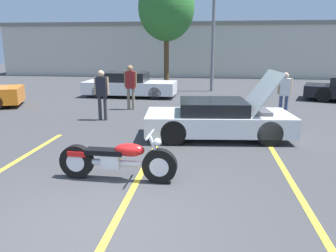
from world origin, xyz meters
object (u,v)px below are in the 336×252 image
Objects in this scene: light_pole at (215,5)px; spectator_by_show_car at (131,83)px; motorcycle at (117,160)px; spectator_midground at (284,91)px; spectator_near_motorcycle at (102,91)px; tree_background at (166,8)px; parked_car_mid_row at (129,85)px; show_car_hood_open at (219,119)px.

spectator_by_show_car is (-3.39, -6.02, -3.63)m from light_pole.
spectator_midground is at bearing 56.63° from motorcycle.
spectator_near_motorcycle is (-1.97, 5.11, 0.64)m from motorcycle.
tree_background is 11.00m from spectator_near_motorcycle.
spectator_by_show_car is at bearing -119.40° from light_pole.
light_pole is 5.28× the size of spectator_midground.
parked_car_mid_row is 5.46m from spectator_near_motorcycle.
spectator_by_show_car is at bearing -92.78° from tree_background.
parked_car_mid_row is 3.54m from spectator_by_show_car.
tree_background reaches higher than spectator_midground.
light_pole is 3.74m from tree_background.
motorcycle is 1.31× the size of spectator_by_show_car.
spectator_midground is (2.45, 3.14, 0.42)m from show_car_hood_open.
motorcycle is at bearing -68.92° from spectator_near_motorcycle.
tree_background reaches higher than spectator_near_motorcycle.
motorcycle is 1.44× the size of spectator_midground.
tree_background is 13.18m from show_car_hood_open.
spectator_by_show_car is at bearing 75.09° from spectator_near_motorcycle.
light_pole is at bearing 60.60° from spectator_by_show_car.
show_car_hood_open reaches higher than parked_car_mid_row.
parked_car_mid_row is 2.60× the size of spectator_by_show_car.
spectator_by_show_car is (-1.43, 7.14, 0.67)m from motorcycle.
spectator_by_show_car reaches higher than motorcycle.
spectator_by_show_car is 5.96m from spectator_midground.
tree_background is at bearing 95.24° from motorcycle.
show_car_hood_open is at bearing -23.98° from spectator_near_motorcycle.
parked_car_mid_row is at bearing 115.78° from show_car_hood_open.
spectator_near_motorcycle reaches higher than motorcycle.
parked_car_mid_row is 2.67× the size of spectator_near_motorcycle.
spectator_by_show_car reaches higher than parked_car_mid_row.
show_car_hood_open is (2.05, 3.32, 0.14)m from motorcycle.
spectator_near_motorcycle is (-0.94, -10.30, -3.76)m from tree_background.
parked_car_mid_row is (-4.28, -2.62, -4.13)m from light_pole.
motorcycle is 0.50× the size of parked_car_mid_row.
light_pole is 7.80m from spectator_by_show_car.
light_pole is 6.50m from parked_car_mid_row.
spectator_by_show_car is at bearing 102.74° from motorcycle.
spectator_near_motorcycle is (0.35, -5.42, 0.46)m from parked_car_mid_row.
tree_background is (-2.99, 2.25, 0.09)m from light_pole.
spectator_midground is (2.53, -6.69, -3.75)m from light_pole.
spectator_by_show_car is (0.54, 2.03, 0.03)m from spectator_near_motorcycle.
tree_background is 2.89× the size of motorcycle.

